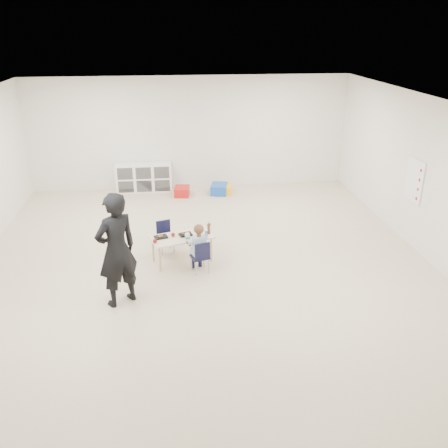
{
  "coord_description": "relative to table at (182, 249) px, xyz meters",
  "views": [
    {
      "loc": [
        -0.53,
        -7.37,
        3.95
      ],
      "look_at": [
        0.32,
        -0.12,
        0.85
      ],
      "focal_mm": 38.0,
      "sensor_mm": 36.0,
      "label": 1
    }
  ],
  "objects": [
    {
      "name": "room",
      "position": [
        0.39,
        -0.25,
        1.15
      ],
      "size": [
        9.0,
        9.02,
        2.8
      ],
      "color": "beige",
      "rests_on": "ground"
    },
    {
      "name": "chair_far",
      "position": [
        -0.29,
        0.42,
        0.04
      ],
      "size": [
        0.35,
        0.34,
        0.59
      ],
      "primitive_type": null,
      "rotation": [
        0.0,
        0.0,
        0.3
      ],
      "color": "black",
      "rests_on": "ground"
    },
    {
      "name": "apple_far",
      "position": [
        -0.46,
        -0.22,
        0.28
      ],
      "size": [
        0.07,
        0.07,
        0.07
      ],
      "primitive_type": "sphere",
      "color": "maroon",
      "rests_on": "table"
    },
    {
      "name": "table",
      "position": [
        0.0,
        0.0,
        0.0
      ],
      "size": [
        1.18,
        0.83,
        0.49
      ],
      "rotation": [
        0.0,
        0.0,
        0.3
      ],
      "color": "beige",
      "rests_on": "ground"
    },
    {
      "name": "lunch_tray_near",
      "position": [
        0.07,
        0.04,
        0.26
      ],
      "size": [
        0.26,
        0.22,
        0.03
      ],
      "primitive_type": "cube",
      "rotation": [
        0.0,
        0.0,
        0.3
      ],
      "color": "black",
      "rests_on": "table"
    },
    {
      "name": "bin_yellow",
      "position": [
        1.19,
        3.57,
        -0.14
      ],
      "size": [
        0.41,
        0.49,
        0.22
      ],
      "primitive_type": "cube",
      "rotation": [
        0.0,
        0.0,
        -0.17
      ],
      "color": "yellow",
      "rests_on": "ground"
    },
    {
      "name": "bin_blue",
      "position": [
        1.05,
        3.58,
        -0.13
      ],
      "size": [
        0.48,
        0.57,
        0.24
      ],
      "primitive_type": "cube",
      "rotation": [
        0.0,
        0.0,
        -0.21
      ],
      "color": "#1749AC",
      "rests_on": "ground"
    },
    {
      "name": "child",
      "position": [
        0.29,
        -0.42,
        0.21
      ],
      "size": [
        0.49,
        0.49,
        0.93
      ],
      "primitive_type": null,
      "rotation": [
        0.0,
        0.0,
        0.3
      ],
      "color": "#A2BEDB",
      "rests_on": "chair_near"
    },
    {
      "name": "bin_red",
      "position": [
        0.12,
        3.54,
        -0.14
      ],
      "size": [
        0.4,
        0.49,
        0.22
      ],
      "primitive_type": "cube",
      "rotation": [
        0.0,
        0.0,
        -0.12
      ],
      "color": "red",
      "rests_on": "ground"
    },
    {
      "name": "adult",
      "position": [
        -0.98,
        -1.25,
        0.64
      ],
      "size": [
        0.77,
        0.72,
        1.78
      ],
      "primitive_type": "imported",
      "rotation": [
        0.0,
        0.0,
        3.76
      ],
      "color": "black",
      "rests_on": "ground"
    },
    {
      "name": "bread_roll",
      "position": [
        0.3,
        -0.03,
        0.27
      ],
      "size": [
        0.09,
        0.09,
        0.07
      ],
      "primitive_type": "ellipsoid",
      "color": "tan",
      "rests_on": "table"
    },
    {
      "name": "apple_near",
      "position": [
        -0.15,
        0.01,
        0.28
      ],
      "size": [
        0.07,
        0.07,
        0.07
      ],
      "primitive_type": "sphere",
      "color": "maroon",
      "rests_on": "table"
    },
    {
      "name": "chair_near",
      "position": [
        0.29,
        -0.42,
        0.04
      ],
      "size": [
        0.35,
        0.34,
        0.59
      ],
      "primitive_type": null,
      "rotation": [
        0.0,
        0.0,
        0.3
      ],
      "color": "black",
      "rests_on": "ground"
    },
    {
      "name": "cubby_shelf",
      "position": [
        -0.81,
        4.03,
        0.1
      ],
      "size": [
        1.4,
        0.4,
        0.7
      ],
      "primitive_type": "cube",
      "color": "white",
      "rests_on": "ground"
    },
    {
      "name": "milk_carton",
      "position": [
        0.1,
        -0.11,
        0.29
      ],
      "size": [
        0.09,
        0.09,
        0.1
      ],
      "primitive_type": "cube",
      "rotation": [
        0.0,
        0.0,
        0.3
      ],
      "color": "white",
      "rests_on": "table"
    },
    {
      "name": "rules_poster",
      "position": [
        4.37,
        0.35,
        1.0
      ],
      "size": [
        0.02,
        0.6,
        0.8
      ],
      "primitive_type": "cube",
      "color": "white",
      "rests_on": "room"
    },
    {
      "name": "lunch_tray_far",
      "position": [
        -0.36,
        -0.01,
        0.26
      ],
      "size": [
        0.26,
        0.22,
        0.03
      ],
      "primitive_type": "cube",
      "rotation": [
        0.0,
        0.0,
        0.3
      ],
      "color": "black",
      "rests_on": "table"
    }
  ]
}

